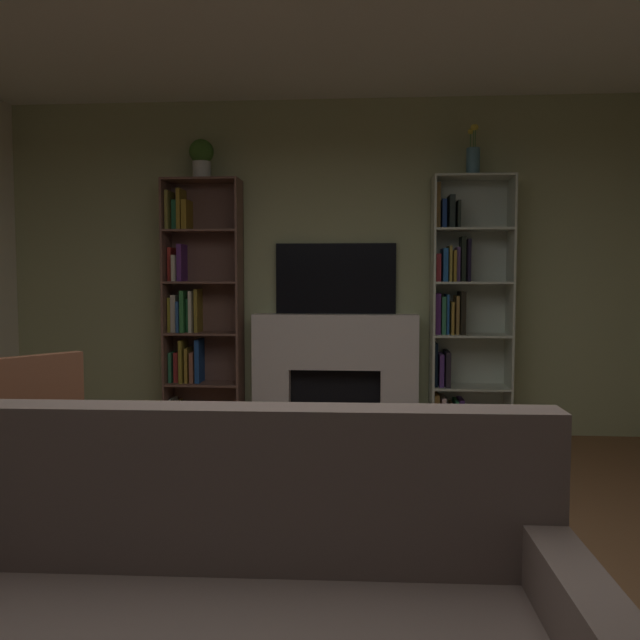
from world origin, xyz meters
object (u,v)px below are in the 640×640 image
Objects in this scene: potted_plant at (201,157)px; tv at (336,279)px; bookshelf_left at (196,309)px; coffee_table at (262,526)px; fireplace at (335,372)px; vase_with_flowers at (473,158)px; bookshelf_right at (460,313)px.

tv is at bearing 6.07° from potted_plant.
bookshelf_left is at bearing 149.65° from potted_plant.
potted_plant reaches higher than bookshelf_left.
coffee_table is (-0.13, -3.17, -0.96)m from tv.
fireplace is 0.80m from tv.
potted_plant is 0.79× the size of vase_with_flowers.
potted_plant is (-1.13, -0.12, 1.02)m from tv.
coffee_table is at bearing -92.43° from fireplace.
vase_with_flowers reaches higher than coffee_table.
potted_plant reaches higher than coffee_table.
bookshelf_right is at bearing 69.05° from coffee_table.
bookshelf_right is at bearing 162.26° from vase_with_flowers.
coffee_table is (-1.18, -3.08, -0.67)m from bookshelf_right.
tv is 1.09m from bookshelf_right.
tv is (0.00, 0.08, 0.79)m from fireplace.
coffee_table is (1.07, -3.09, -0.69)m from bookshelf_left.
potted_plant is (-1.13, -0.04, 1.82)m from fireplace.
bookshelf_left is at bearing 179.57° from bookshelf_right.
bookshelf_right is 2.45× the size of coffee_table.
vase_with_flowers reaches higher than potted_plant.
coffee_table is (-1.26, -3.05, -1.94)m from vase_with_flowers.
fireplace is 3.59× the size of vase_with_flowers.
fireplace is 1.16m from bookshelf_right.
potted_plant is at bearing 179.99° from vase_with_flowers.
bookshelf_right is 3.36m from coffee_table.
tv is at bearing 174.84° from bookshelf_right.
fireplace is at bearing 1.84° from potted_plant.
bookshelf_right is at bearing -0.43° from bookshelf_left.
tv is 1.15× the size of coffee_table.
tv is at bearing 173.90° from vase_with_flowers.
vase_with_flowers reaches higher than bookshelf_left.
tv is at bearing 87.63° from coffee_table.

